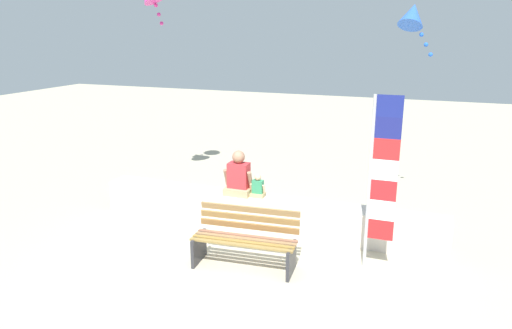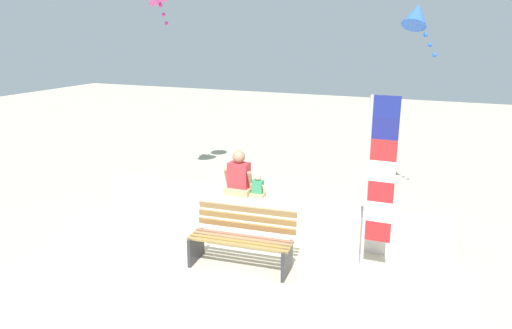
{
  "view_description": "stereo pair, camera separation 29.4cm",
  "coord_description": "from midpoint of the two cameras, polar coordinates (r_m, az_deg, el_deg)",
  "views": [
    {
      "loc": [
        2.74,
        -6.25,
        3.51
      ],
      "look_at": [
        -0.15,
        1.4,
        1.2
      ],
      "focal_mm": 33.55,
      "sensor_mm": 36.0,
      "label": 1
    },
    {
      "loc": [
        3.01,
        -6.14,
        3.51
      ],
      "look_at": [
        -0.15,
        1.4,
        1.2
      ],
      "focal_mm": 33.55,
      "sensor_mm": 36.0,
      "label": 2
    }
  ],
  "objects": [
    {
      "name": "ground_plane",
      "position": [
        7.68,
        -3.79,
        -11.48
      ],
      "size": [
        40.0,
        40.0,
        0.0
      ],
      "primitive_type": "plane",
      "color": "#B7AF93"
    },
    {
      "name": "seawall_ledge",
      "position": [
        8.73,
        -0.03,
        -5.81
      ],
      "size": [
        6.36,
        0.5,
        0.6
      ],
      "primitive_type": "cube",
      "color": "beige",
      "rests_on": "ground"
    },
    {
      "name": "park_bench",
      "position": [
        7.39,
        -2.44,
        -9.02
      ],
      "size": [
        1.63,
        0.74,
        0.88
      ],
      "color": "olive",
      "rests_on": "ground"
    },
    {
      "name": "person_adult",
      "position": [
        8.7,
        -3.04,
        -1.56
      ],
      "size": [
        0.54,
        0.4,
        0.82
      ],
      "color": "tan",
      "rests_on": "seawall_ledge"
    },
    {
      "name": "person_child",
      "position": [
        8.61,
        -0.76,
        -2.8
      ],
      "size": [
        0.28,
        0.2,
        0.43
      ],
      "color": "tan",
      "rests_on": "seawall_ledge"
    },
    {
      "name": "flag_banner",
      "position": [
        7.1,
        13.38,
        -1.26
      ],
      "size": [
        0.42,
        0.05,
        2.65
      ],
      "color": "#B7B7BC",
      "rests_on": "ground"
    },
    {
      "name": "kite_blue",
      "position": [
        9.79,
        17.33,
        16.63
      ],
      "size": [
        0.73,
        0.72,
        1.07
      ],
      "color": "blue"
    }
  ]
}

